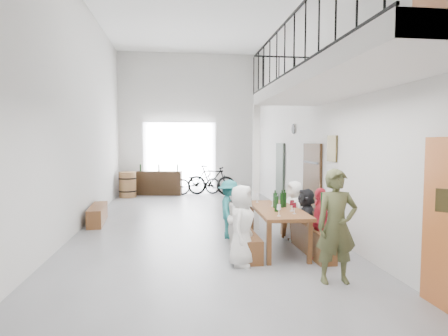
{
  "coord_description": "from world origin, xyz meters",
  "views": [
    {
      "loc": [
        -0.49,
        -8.88,
        2.04
      ],
      "look_at": [
        0.55,
        -0.5,
        1.45
      ],
      "focal_mm": 30.0,
      "sensor_mm": 36.0,
      "label": 1
    }
  ],
  "objects": [
    {
      "name": "floor",
      "position": [
        0.0,
        0.0,
        0.0
      ],
      "size": [
        12.0,
        12.0,
        0.0
      ],
      "primitive_type": "plane",
      "color": "slate",
      "rests_on": "ground"
    },
    {
      "name": "room_walls",
      "position": [
        0.0,
        0.0,
        3.55
      ],
      "size": [
        12.0,
        12.0,
        12.0
      ],
      "color": "silver",
      "rests_on": "ground"
    },
    {
      "name": "gateway_portal",
      "position": [
        -0.4,
        5.94,
        1.4
      ],
      "size": [
        2.8,
        0.08,
        2.8
      ],
      "primitive_type": "cube",
      "color": "white",
      "rests_on": "ground"
    },
    {
      "name": "right_wall_decor",
      "position": [
        2.7,
        -1.87,
        1.74
      ],
      "size": [
        0.07,
        8.28,
        5.07
      ],
      "color": "#A95525",
      "rests_on": "ground"
    },
    {
      "name": "balcony",
      "position": [
        1.98,
        -3.13,
        2.96
      ],
      "size": [
        1.52,
        5.62,
        4.0
      ],
      "color": "white",
      "rests_on": "ground"
    },
    {
      "name": "tasting_table",
      "position": [
        1.37,
        -2.09,
        0.71
      ],
      "size": [
        0.88,
        2.03,
        0.79
      ],
      "rotation": [
        0.0,
        0.0,
        -0.03
      ],
      "color": "brown",
      "rests_on": "ground"
    },
    {
      "name": "bench_inner",
      "position": [
        0.74,
        -2.11,
        0.2
      ],
      "size": [
        0.32,
        1.79,
        0.41
      ],
      "primitive_type": "cube",
      "rotation": [
        0.0,
        0.0,
        0.02
      ],
      "color": "brown",
      "rests_on": "ground"
    },
    {
      "name": "bench_wall",
      "position": [
        1.94,
        -2.03,
        0.26
      ],
      "size": [
        0.33,
        2.27,
        0.52
      ],
      "primitive_type": "cube",
      "rotation": [
        0.0,
        0.0,
        0.02
      ],
      "color": "brown",
      "rests_on": "ground"
    },
    {
      "name": "tableware",
      "position": [
        1.4,
        -2.11,
        0.93
      ],
      "size": [
        0.5,
        1.53,
        0.35
      ],
      "color": "black",
      "rests_on": "tasting_table"
    },
    {
      "name": "side_bench",
      "position": [
        -2.5,
        0.74,
        0.22
      ],
      "size": [
        0.46,
        1.57,
        0.44
      ],
      "primitive_type": "cube",
      "rotation": [
        0.0,
        0.0,
        0.08
      ],
      "color": "brown",
      "rests_on": "ground"
    },
    {
      "name": "oak_barrel",
      "position": [
        -2.32,
        5.16,
        0.47
      ],
      "size": [
        0.64,
        0.64,
        0.94
      ],
      "color": "#9A683C",
      "rests_on": "ground"
    },
    {
      "name": "serving_counter",
      "position": [
        -1.2,
        5.65,
        0.45
      ],
      "size": [
        1.77,
        0.72,
        0.91
      ],
      "primitive_type": "cube",
      "rotation": [
        0.0,
        0.0,
        -0.15
      ],
      "color": "#3C2614",
      "rests_on": "ground"
    },
    {
      "name": "counter_bottles",
      "position": [
        -1.2,
        5.61,
        1.05
      ],
      "size": [
        1.47,
        0.28,
        0.28
      ],
      "color": "black",
      "rests_on": "serving_counter"
    },
    {
      "name": "guest_left_a",
      "position": [
        0.55,
        -2.89,
        0.67
      ],
      "size": [
        0.66,
        0.77,
        1.33
      ],
      "primitive_type": "imported",
      "rotation": [
        0.0,
        0.0,
        1.14
      ],
      "color": "white",
      "rests_on": "ground"
    },
    {
      "name": "guest_left_b",
      "position": [
        0.68,
        -2.32,
        0.6
      ],
      "size": [
        0.37,
        0.49,
        1.19
      ],
      "primitive_type": "imported",
      "rotation": [
        0.0,
        0.0,
        1.79
      ],
      "color": "#247578",
      "rests_on": "ground"
    },
    {
      "name": "guest_left_c",
      "position": [
        0.68,
        -1.79,
        0.59
      ],
      "size": [
        0.6,
        0.68,
        1.18
      ],
      "primitive_type": "imported",
      "rotation": [
        0.0,
        0.0,
        1.26
      ],
      "color": "white",
      "rests_on": "ground"
    },
    {
      "name": "guest_left_d",
      "position": [
        0.59,
        -1.11,
        0.62
      ],
      "size": [
        0.6,
        0.87,
        1.24
      ],
      "primitive_type": "imported",
      "rotation": [
        0.0,
        0.0,
        1.39
      ],
      "color": "#247578",
      "rests_on": "ground"
    },
    {
      "name": "guest_right_a",
      "position": [
        1.96,
        -2.72,
        0.62
      ],
      "size": [
        0.39,
        0.76,
        1.25
      ],
      "primitive_type": "imported",
      "rotation": [
        0.0,
        0.0,
        -1.7
      ],
      "color": "#AB1D2B",
      "rests_on": "ground"
    },
    {
      "name": "guest_right_b",
      "position": [
        1.97,
        -1.97,
        0.57
      ],
      "size": [
        0.68,
        1.11,
        1.14
      ],
      "primitive_type": "imported",
      "rotation": [
        0.0,
        0.0,
        -1.92
      ],
      "color": "black",
      "rests_on": "ground"
    },
    {
      "name": "guest_right_c",
      "position": [
        1.9,
        -1.48,
        0.62
      ],
      "size": [
        0.49,
        0.66,
        1.24
      ],
      "primitive_type": "imported",
      "rotation": [
        0.0,
        0.0,
        -1.4
      ],
      "color": "white",
      "rests_on": "ground"
    },
    {
      "name": "host_standing",
      "position": [
        1.78,
        -3.81,
        0.83
      ],
      "size": [
        0.62,
        0.42,
        1.65
      ],
      "primitive_type": "imported",
      "rotation": [
        0.0,
        0.0,
        -0.04
      ],
      "color": "#474B2A",
      "rests_on": "ground"
    },
    {
      "name": "potted_plant",
      "position": [
        2.45,
        0.48,
        0.22
      ],
      "size": [
        0.42,
        0.37,
        0.43
      ],
      "primitive_type": "imported",
      "rotation": [
        0.0,
        0.0,
        0.1
      ],
      "color": "#194616",
      "rests_on": "ground"
    },
    {
      "name": "bicycle_near",
      "position": [
        0.28,
        5.6,
        0.48
      ],
      "size": [
        1.89,
        0.88,
        0.96
      ],
      "primitive_type": "imported",
      "rotation": [
        0.0,
        0.0,
        1.71
      ],
      "color": "black",
      "rests_on": "ground"
    },
    {
      "name": "bicycle_far",
      "position": [
        0.79,
        5.32,
        0.57
      ],
      "size": [
        1.97,
        1.12,
        1.14
      ],
      "primitive_type": "imported",
      "rotation": [
        0.0,
        0.0,
        1.24
      ],
      "color": "black",
      "rests_on": "ground"
    }
  ]
}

